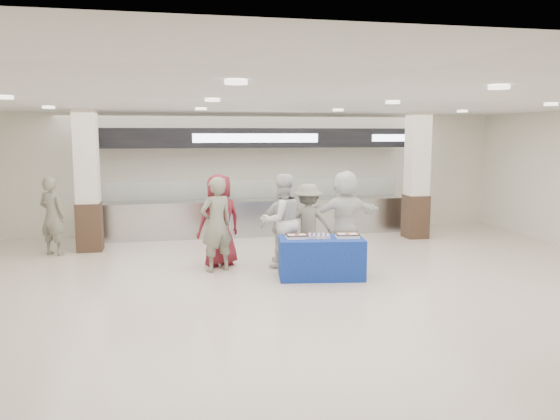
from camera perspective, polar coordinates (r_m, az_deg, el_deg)
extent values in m
plane|color=beige|center=(9.34, 2.57, -8.52)|extent=(14.00, 14.00, 0.00)
cube|color=#B0B3B8|center=(14.43, -2.66, -0.84)|extent=(8.00, 0.80, 0.90)
cube|color=#B0B3B8|center=(14.36, -2.67, 1.01)|extent=(8.00, 0.85, 0.04)
cube|color=white|center=(14.03, -2.49, 2.21)|extent=(7.60, 0.02, 0.50)
cube|color=black|center=(14.26, -2.71, 7.53)|extent=(8.40, 0.70, 0.50)
cube|color=silver|center=(13.90, -2.48, 7.52)|extent=(3.20, 0.03, 0.22)
cube|color=silver|center=(14.98, 12.14, 7.38)|extent=(1.40, 0.03, 0.18)
cube|color=#342317|center=(13.18, -19.27, -1.67)|extent=(0.55, 0.55, 1.10)
cube|color=silver|center=(13.02, -19.59, 5.29)|extent=(0.50, 0.50, 2.10)
cube|color=#342317|center=(14.46, 13.97, -0.65)|extent=(0.55, 0.55, 1.10)
cube|color=silver|center=(14.31, 14.19, 5.70)|extent=(0.50, 0.50, 2.10)
cube|color=#163699|center=(10.16, 4.32, -5.01)|extent=(1.65, 1.00, 0.75)
cube|color=white|center=(10.03, 1.75, -2.79)|extent=(0.40, 0.32, 0.06)
cube|color=#4E2516|center=(10.02, 1.76, -2.55)|extent=(0.40, 0.32, 0.02)
cylinder|color=#A4171F|center=(10.03, 1.76, -2.59)|extent=(0.09, 0.09, 0.01)
cube|color=white|center=(10.17, 7.05, -2.68)|extent=(0.46, 0.38, 0.06)
cube|color=#4E2516|center=(10.17, 7.05, -2.43)|extent=(0.46, 0.38, 0.02)
cylinder|color=#A4171F|center=(10.17, 7.05, -2.48)|extent=(0.10, 0.10, 0.01)
cube|color=#BBBBC0|center=(10.07, 4.06, -2.89)|extent=(0.49, 0.42, 0.02)
imported|color=maroon|center=(11.03, -6.34, -1.06)|extent=(1.07, 0.89, 1.86)
imported|color=slate|center=(10.58, -6.66, -1.51)|extent=(0.79, 0.68, 1.84)
imported|color=silver|center=(10.84, 0.18, -1.14)|extent=(1.08, 0.95, 1.87)
imported|color=silver|center=(11.30, 0.25, -1.50)|extent=(0.96, 0.47, 1.59)
imported|color=slate|center=(11.37, 2.97, -1.34)|extent=(1.18, 0.86, 1.63)
imported|color=white|center=(11.64, 6.78, -0.51)|extent=(1.81, 0.75, 1.90)
imported|color=slate|center=(12.95, -22.69, -0.58)|extent=(0.76, 0.68, 1.74)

